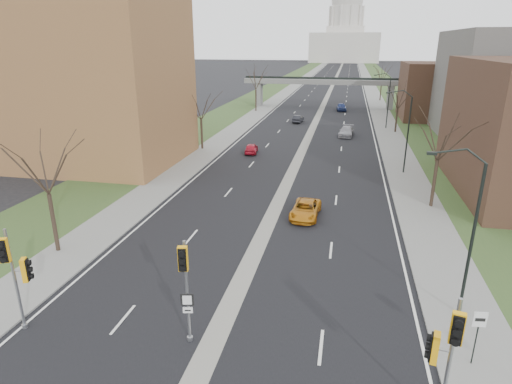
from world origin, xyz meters
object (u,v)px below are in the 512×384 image
(car_left_near, at_px, (251,148))
(car_right_mid, at_px, (346,131))
(signal_pole_right, at_px, (446,347))
(speed_limit_sign, at_px, (478,328))
(car_right_far, at_px, (342,107))
(car_left_far, at_px, (298,119))
(signal_pole_median, at_px, (185,276))
(car_right_near, at_px, (305,209))
(signal_pole_left, at_px, (15,267))

(car_left_near, bearing_deg, car_right_mid, -138.45)
(signal_pole_right, xyz_separation_m, car_right_mid, (-3.81, 52.02, -2.77))
(car_left_near, xyz_separation_m, car_right_mid, (11.72, 13.27, 0.09))
(signal_pole_right, xyz_separation_m, speed_limit_sign, (2.16, 3.59, -1.56))
(car_left_near, bearing_deg, car_right_far, -111.93)
(car_right_far, bearing_deg, speed_limit_sign, -88.75)
(speed_limit_sign, relative_size, car_left_near, 0.71)
(speed_limit_sign, relative_size, car_right_mid, 0.53)
(car_left_far, bearing_deg, car_right_mid, 135.77)
(speed_limit_sign, xyz_separation_m, car_left_far, (-14.45, 58.53, -1.29))
(signal_pole_median, height_order, car_right_near, signal_pole_median)
(signal_pole_median, distance_m, car_left_far, 59.89)
(car_right_mid, bearing_deg, signal_pole_left, -101.33)
(car_right_mid, bearing_deg, car_right_near, -89.94)
(signal_pole_left, xyz_separation_m, signal_pole_right, (18.49, -1.72, -0.00))
(car_right_mid, bearing_deg, speed_limit_sign, -78.03)
(speed_limit_sign, distance_m, car_right_far, 74.60)
(car_right_near, bearing_deg, car_left_far, 100.86)
(signal_pole_left, relative_size, car_right_near, 1.16)
(car_left_far, height_order, car_right_far, car_right_far)
(signal_pole_right, relative_size, car_right_mid, 1.07)
(signal_pole_median, height_order, car_right_far, signal_pole_median)
(car_right_near, distance_m, car_right_far, 58.85)
(car_right_mid, bearing_deg, signal_pole_right, -80.87)
(signal_pole_left, distance_m, car_right_mid, 52.48)
(signal_pole_median, distance_m, speed_limit_sign, 12.70)
(car_right_near, bearing_deg, signal_pole_median, -99.25)
(car_left_far, relative_size, car_right_mid, 0.77)
(signal_pole_right, distance_m, car_right_mid, 52.23)
(signal_pole_left, height_order, car_right_near, signal_pole_left)
(signal_pole_right, distance_m, speed_limit_sign, 4.48)
(signal_pole_left, relative_size, speed_limit_sign, 2.03)
(signal_pole_median, height_order, car_left_near, signal_pole_median)
(signal_pole_right, xyz_separation_m, car_right_near, (-6.63, 19.00, -2.85))
(signal_pole_left, relative_size, car_right_far, 1.15)
(signal_pole_left, distance_m, car_left_far, 60.79)
(signal_pole_right, relative_size, speed_limit_sign, 2.03)
(signal_pole_left, height_order, signal_pole_median, signal_pole_left)
(signal_pole_median, relative_size, car_left_far, 1.35)
(car_left_near, relative_size, car_left_far, 0.97)
(speed_limit_sign, bearing_deg, car_right_mid, 90.02)
(signal_pole_right, distance_m, car_right_far, 78.04)
(signal_pole_right, xyz_separation_m, car_right_far, (-5.12, 77.82, -2.70))
(signal_pole_left, xyz_separation_m, car_right_near, (11.86, 17.28, -2.85))
(signal_pole_right, bearing_deg, signal_pole_left, -173.50)
(car_right_near, distance_m, car_right_mid, 33.14)
(speed_limit_sign, xyz_separation_m, car_right_mid, (-5.97, 48.43, -1.21))
(signal_pole_left, xyz_separation_m, car_right_mid, (14.68, 50.30, -2.77))
(signal_pole_left, xyz_separation_m, car_left_far, (6.20, 60.41, -2.86))
(car_left_near, xyz_separation_m, car_right_near, (8.89, -19.75, 0.00))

